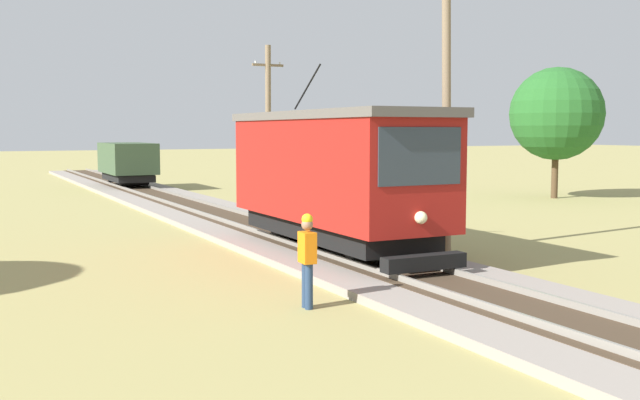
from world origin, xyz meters
name	(u,v)px	position (x,y,z in m)	size (l,w,h in m)	color
red_tram	(334,174)	(0.00, 15.74, 2.19)	(2.60, 8.54, 4.79)	maroon
freight_car	(128,162)	(0.00, 41.01, 1.56)	(2.40, 5.20, 2.31)	#384C33
utility_pole_near_tram	(447,94)	(3.13, 15.13, 4.30)	(1.40, 0.48, 8.41)	#7A664C
utility_pole_mid	(268,125)	(3.13, 27.74, 3.55)	(1.40, 0.31, 6.90)	#7A664C
track_worker	(307,256)	(-3.14, 10.81, 0.98)	(0.26, 0.39, 1.78)	navy
tree_left_near	(557,114)	(17.61, 25.94, 4.14)	(4.53, 4.53, 6.41)	#4C3823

